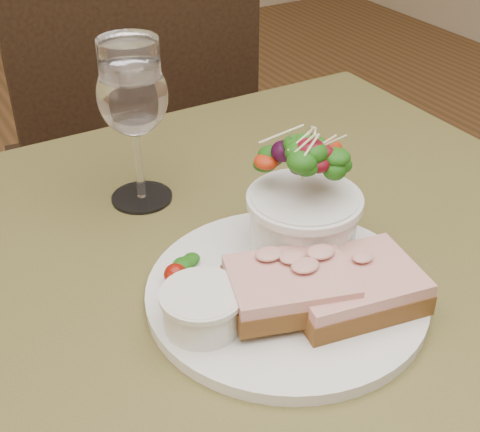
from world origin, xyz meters
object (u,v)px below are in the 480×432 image
sandwich_back (290,287)px  wine_glass (133,100)px  dinner_plate (286,292)px  ramekin (202,307)px  chair_far (133,241)px  cafe_table (271,354)px  salad_bowl (305,197)px  sandwich_front (353,286)px

sandwich_back → wine_glass: size_ratio=0.72×
dinner_plate → sandwich_back: (-0.01, -0.02, 0.03)m
ramekin → chair_far: bearing=74.6°
cafe_table → ramekin: bearing=-159.9°
dinner_plate → wine_glass: wine_glass is taller
ramekin → salad_bowl: size_ratio=0.53×
cafe_table → chair_far: chair_far is taller
cafe_table → chair_far: bearing=81.0°
cafe_table → sandwich_front: (0.04, -0.07, 0.13)m
chair_far → sandwich_back: (-0.14, -0.79, 0.49)m
sandwich_back → wine_glass: (-0.03, 0.25, 0.09)m
wine_glass → dinner_plate: bearing=-78.3°
cafe_table → salad_bowl: 0.18m
sandwich_back → salad_bowl: bearing=65.2°
cafe_table → salad_bowl: bearing=20.1°
salad_bowl → wine_glass: wine_glass is taller
chair_far → ramekin: bearing=79.7°
sandwich_front → salad_bowl: bearing=94.8°
sandwich_front → salad_bowl: 0.10m
dinner_plate → ramekin: size_ratio=3.89×
sandwich_front → sandwich_back: size_ratio=1.03×
chair_far → sandwich_back: 0.94m
dinner_plate → wine_glass: bearing=101.7°
sandwich_front → sandwich_back: (-0.05, 0.02, 0.01)m
cafe_table → wine_glass: (-0.05, 0.20, 0.22)m
sandwich_back → wine_glass: 0.27m
chair_far → wine_glass: wine_glass is taller
dinner_plate → sandwich_back: size_ratio=2.08×
chair_far → sandwich_front: 0.95m
sandwich_back → sandwich_front: bearing=-3.9°
dinner_plate → salad_bowl: salad_bowl is taller
ramekin → salad_bowl: salad_bowl is taller
chair_far → dinner_plate: bearing=86.0°
ramekin → sandwich_back: bearing=-13.2°
cafe_table → dinner_plate: (-0.00, -0.03, 0.11)m
sandwich_back → wine_glass: wine_glass is taller
chair_far → sandwich_front: bearing=89.3°
sandwich_back → cafe_table: bearing=87.9°
chair_far → salad_bowl: chair_far is taller
salad_bowl → wine_glass: size_ratio=0.73×
ramekin → wine_glass: wine_glass is taller
sandwich_front → sandwich_back: bearing=168.6°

